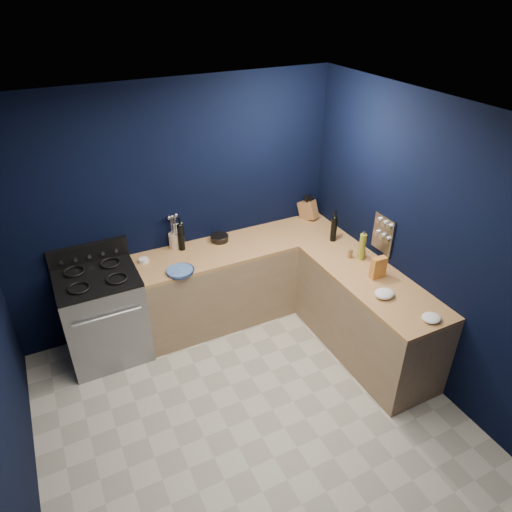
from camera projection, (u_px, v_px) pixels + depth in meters
floor at (251, 419)px, 4.15m from camera, size 3.50×3.50×0.02m
ceiling at (248, 126)px, 2.78m from camera, size 3.50×3.50×0.02m
wall_back at (176, 209)px, 4.81m from camera, size 3.50×0.02×2.60m
wall_right at (428, 248)px, 4.13m from camera, size 0.02×3.50×2.60m
wall_front at (418, 510)px, 2.12m from camera, size 3.50×0.02×2.60m
cab_back at (243, 280)px, 5.24m from camera, size 2.30×0.63×0.86m
top_back at (242, 246)px, 5.01m from camera, size 2.30×0.63×0.04m
cab_right at (366, 317)px, 4.68m from camera, size 0.63×1.67×0.86m
top_right at (372, 280)px, 4.45m from camera, size 0.63×1.67×0.04m
gas_range at (104, 317)px, 4.63m from camera, size 0.76×0.66×0.92m
oven_door at (111, 337)px, 4.40m from camera, size 0.59×0.02×0.42m
cooktop at (96, 278)px, 4.39m from camera, size 0.76×0.66×0.03m
backguard at (88, 253)px, 4.56m from camera, size 0.76×0.06×0.20m
spice_panel at (383, 234)px, 4.61m from camera, size 0.02×0.28×0.38m
wall_outlet at (178, 229)px, 4.91m from camera, size 0.09×0.02×0.13m
plate_stack at (180, 271)px, 4.51m from camera, size 0.31×0.31×0.03m
ramekin at (144, 260)px, 4.68m from camera, size 0.13×0.13×0.04m
utensil_crock at (175, 240)px, 4.90m from camera, size 0.14×0.14×0.16m
wine_bottle_back at (181, 237)px, 4.83m from camera, size 0.09×0.09×0.28m
lemon_basket at (220, 238)px, 5.04m from camera, size 0.23×0.23×0.07m
knife_block at (308, 210)px, 5.47m from camera, size 0.21×0.28×0.26m
wine_bottle_right at (334, 229)px, 5.00m from camera, size 0.07×0.07×0.27m
oil_bottle at (362, 247)px, 4.66m from camera, size 0.08×0.08×0.28m
spice_jar_near at (350, 253)px, 4.73m from camera, size 0.06×0.06×0.10m
spice_jar_far at (364, 253)px, 4.75m from camera, size 0.05×0.05×0.08m
crouton_bag at (378, 268)px, 4.40m from camera, size 0.15×0.07×0.22m
towel_front at (384, 294)px, 4.17m from camera, size 0.23×0.22×0.07m
towel_end at (431, 318)px, 3.89m from camera, size 0.18×0.17×0.05m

